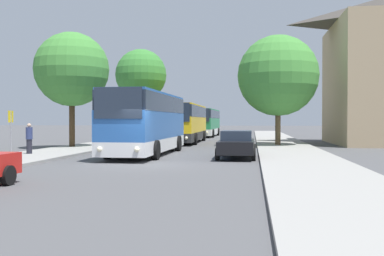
# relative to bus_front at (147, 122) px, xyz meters

# --- Properties ---
(ground_plane) EXTENTS (300.00, 300.00, 0.00)m
(ground_plane) POSITION_rel_bus_front_xyz_m (1.42, -5.70, -1.89)
(ground_plane) COLOR #4C4C4F
(ground_plane) RESTS_ON ground
(sidewalk_left) EXTENTS (4.00, 120.00, 0.15)m
(sidewalk_left) POSITION_rel_bus_front_xyz_m (-5.58, -5.70, -1.81)
(sidewalk_left) COLOR gray
(sidewalk_left) RESTS_ON ground_plane
(sidewalk_right) EXTENTS (4.00, 120.00, 0.15)m
(sidewalk_right) POSITION_rel_bus_front_xyz_m (8.42, -5.70, -1.81)
(sidewalk_right) COLOR gray
(sidewalk_right) RESTS_ON ground_plane
(bus_front) EXTENTS (2.89, 11.10, 3.54)m
(bus_front) POSITION_rel_bus_front_xyz_m (0.00, 0.00, 0.00)
(bus_front) COLOR silver
(bus_front) RESTS_ON ground_plane
(bus_middle) EXTENTS (2.93, 12.18, 3.35)m
(bus_middle) POSITION_rel_bus_front_xyz_m (0.16, 14.10, -0.09)
(bus_middle) COLOR #2D2D2D
(bus_middle) RESTS_ON ground_plane
(bus_rear) EXTENTS (2.96, 12.06, 3.32)m
(bus_rear) POSITION_rel_bus_front_xyz_m (0.29, 29.50, -0.11)
(bus_rear) COLOR silver
(bus_rear) RESTS_ON ground_plane
(parked_car_right_near) EXTENTS (2.01, 4.62, 1.45)m
(parked_car_right_near) POSITION_rel_bus_front_xyz_m (5.24, -1.68, -1.13)
(parked_car_right_near) COLOR black
(parked_car_right_near) RESTS_ON ground_plane
(bus_stop_sign) EXTENTS (0.08, 0.45, 2.39)m
(bus_stop_sign) POSITION_rel_bus_front_xyz_m (-6.10, -4.06, -0.25)
(bus_stop_sign) COLOR gray
(bus_stop_sign) RESTS_ON sidewalk_left
(pedestrian_waiting_far) EXTENTS (0.36, 0.36, 1.68)m
(pedestrian_waiting_far) POSITION_rel_bus_front_xyz_m (-6.17, -2.03, -0.89)
(pedestrian_waiting_far) COLOR #23232D
(pedestrian_waiting_far) RESTS_ON sidewalk_left
(tree_left_near) EXTENTS (4.95, 4.95, 8.74)m
(tree_left_near) POSITION_rel_bus_front_xyz_m (-4.67, 17.14, 4.51)
(tree_left_near) COLOR brown
(tree_left_near) RESTS_ON sidewalk_left
(tree_left_far) EXTENTS (5.21, 5.21, 8.03)m
(tree_left_far) POSITION_rel_bus_front_xyz_m (-6.54, 4.79, 3.68)
(tree_left_far) COLOR #47331E
(tree_left_far) RESTS_ON sidewalk_left
(tree_right_near) EXTENTS (6.08, 6.08, 8.25)m
(tree_right_near) POSITION_rel_bus_front_xyz_m (7.96, 8.97, 3.47)
(tree_right_near) COLOR brown
(tree_right_near) RESTS_ON sidewalk_right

